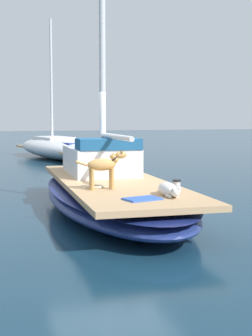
{
  "coord_description": "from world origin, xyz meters",
  "views": [
    {
      "loc": [
        -2.6,
        -9.79,
        1.96
      ],
      "look_at": [
        0.0,
        -1.0,
        1.01
      ],
      "focal_mm": 53.05,
      "sensor_mm": 36.0,
      "label": 1
    }
  ],
  "objects_px": {
    "deck_winch": "(177,186)",
    "moored_boat_far_astern": "(59,147)",
    "coiled_rope": "(95,187)",
    "deck_towel": "(142,199)",
    "sailboat_main": "(112,196)",
    "dog_white": "(168,189)",
    "dog_tan": "(104,166)"
  },
  "relations": [
    {
      "from": "dog_tan",
      "to": "coiled_rope",
      "type": "bearing_deg",
      "value": 117.64
    },
    {
      "from": "dog_white",
      "to": "coiled_rope",
      "type": "distance_m",
      "value": 1.58
    },
    {
      "from": "deck_winch",
      "to": "dog_tan",
      "type": "bearing_deg",
      "value": 151.01
    },
    {
      "from": "sailboat_main",
      "to": "deck_towel",
      "type": "height_order",
      "value": "deck_towel"
    },
    {
      "from": "sailboat_main",
      "to": "coiled_rope",
      "type": "height_order",
      "value": "coiled_rope"
    },
    {
      "from": "dog_white",
      "to": "dog_tan",
      "type": "bearing_deg",
      "value": 128.94
    },
    {
      "from": "sailboat_main",
      "to": "deck_towel",
      "type": "xyz_separation_m",
      "value": [
        -0.17,
        -2.48,
        0.34
      ]
    },
    {
      "from": "dog_white",
      "to": "deck_towel",
      "type": "height_order",
      "value": "dog_white"
    },
    {
      "from": "dog_white",
      "to": "coiled_rope",
      "type": "height_order",
      "value": "dog_white"
    },
    {
      "from": "dog_white",
      "to": "deck_towel",
      "type": "xyz_separation_m",
      "value": [
        -0.53,
        -0.24,
        -0.09
      ]
    },
    {
      "from": "deck_winch",
      "to": "moored_boat_far_astern",
      "type": "xyz_separation_m",
      "value": [
        0.27,
        15.17,
        -0.23
      ]
    },
    {
      "from": "moored_boat_far_astern",
      "to": "dog_tan",
      "type": "bearing_deg",
      "value": -95.55
    },
    {
      "from": "coiled_rope",
      "to": "moored_boat_far_astern",
      "type": "height_order",
      "value": "moored_boat_far_astern"
    },
    {
      "from": "dog_tan",
      "to": "coiled_rope",
      "type": "height_order",
      "value": "dog_tan"
    },
    {
      "from": "deck_winch",
      "to": "dog_white",
      "type": "bearing_deg",
      "value": -127.93
    },
    {
      "from": "coiled_rope",
      "to": "sailboat_main",
      "type": "bearing_deg",
      "value": 58.99
    },
    {
      "from": "dog_tan",
      "to": "deck_towel",
      "type": "xyz_separation_m",
      "value": [
        0.3,
        -1.27,
        -0.41
      ]
    },
    {
      "from": "deck_towel",
      "to": "sailboat_main",
      "type": "bearing_deg",
      "value": 86.07
    },
    {
      "from": "sailboat_main",
      "to": "deck_winch",
      "type": "height_order",
      "value": "deck_winch"
    },
    {
      "from": "moored_boat_far_astern",
      "to": "coiled_rope",
      "type": "bearing_deg",
      "value": -96.12
    },
    {
      "from": "dog_tan",
      "to": "moored_boat_far_astern",
      "type": "relative_size",
      "value": 0.11
    },
    {
      "from": "dog_tan",
      "to": "coiled_rope",
      "type": "relative_size",
      "value": 2.89
    },
    {
      "from": "sailboat_main",
      "to": "deck_winch",
      "type": "distance_m",
      "value": 2.0
    },
    {
      "from": "deck_winch",
      "to": "deck_towel",
      "type": "height_order",
      "value": "deck_winch"
    },
    {
      "from": "dog_tan",
      "to": "deck_winch",
      "type": "height_order",
      "value": "dog_tan"
    },
    {
      "from": "coiled_rope",
      "to": "deck_towel",
      "type": "relative_size",
      "value": 0.58
    },
    {
      "from": "coiled_rope",
      "to": "deck_towel",
      "type": "distance_m",
      "value": 1.56
    },
    {
      "from": "sailboat_main",
      "to": "dog_white",
      "type": "relative_size",
      "value": 7.66
    },
    {
      "from": "sailboat_main",
      "to": "dog_white",
      "type": "height_order",
      "value": "dog_white"
    },
    {
      "from": "dog_tan",
      "to": "deck_winch",
      "type": "relative_size",
      "value": 4.46
    },
    {
      "from": "dog_white",
      "to": "deck_towel",
      "type": "relative_size",
      "value": 1.7
    },
    {
      "from": "dog_white",
      "to": "coiled_rope",
      "type": "relative_size",
      "value": 2.94
    }
  ]
}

